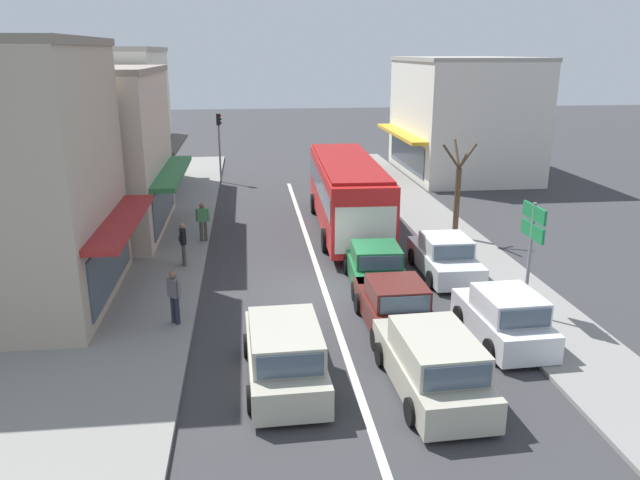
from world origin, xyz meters
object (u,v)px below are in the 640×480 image
object	(u,v)px
wagon_adjacent_lane_lead	(285,354)
pedestrian_browsing_midblock	(203,220)
sedan_queue_far_back	(375,268)
parked_hatchback_kerb_front	(504,318)
directional_road_sign	(532,232)
pedestrian_far_walker	(174,294)
pedestrian_with_handbag_near	(183,241)
wagon_adjacent_lane_trail	(433,364)
street_tree_right	(457,194)
sedan_behind_bus_mid	(396,308)
parked_sedan_kerb_second	(445,257)
traffic_light_downstreet	(219,136)
city_bus	(347,190)

from	to	relation	value
wagon_adjacent_lane_lead	pedestrian_browsing_midblock	world-z (taller)	pedestrian_browsing_midblock
sedan_queue_far_back	parked_hatchback_kerb_front	world-z (taller)	parked_hatchback_kerb_front
directional_road_sign	pedestrian_far_walker	distance (m)	10.63
sedan_queue_far_back	pedestrian_browsing_midblock	size ratio (longest dim) A/B	2.63
pedestrian_with_handbag_near	sedan_queue_far_back	bearing A→B (deg)	-20.93
wagon_adjacent_lane_lead	directional_road_sign	distance (m)	8.32
wagon_adjacent_lane_trail	pedestrian_far_walker	world-z (taller)	pedestrian_far_walker
sedan_queue_far_back	street_tree_right	world-z (taller)	street_tree_right
pedestrian_with_handbag_near	pedestrian_browsing_midblock	distance (m)	3.11
street_tree_right	sedan_behind_bus_mid	bearing A→B (deg)	-118.48
wagon_adjacent_lane_trail	street_tree_right	distance (m)	13.02
wagon_adjacent_lane_trail	parked_sedan_kerb_second	xyz separation A→B (m)	(2.78, 7.86, -0.08)
parked_hatchback_kerb_front	parked_sedan_kerb_second	size ratio (longest dim) A/B	0.89
pedestrian_with_handbag_near	traffic_light_downstreet	bearing A→B (deg)	87.15
sedan_queue_far_back	traffic_light_downstreet	world-z (taller)	traffic_light_downstreet
city_bus	pedestrian_with_handbag_near	world-z (taller)	city_bus
parked_hatchback_kerb_front	traffic_light_downstreet	distance (m)	24.98
parked_hatchback_kerb_front	pedestrian_browsing_midblock	size ratio (longest dim) A/B	2.31
wagon_adjacent_lane_trail	pedestrian_far_walker	xyz separation A→B (m)	(-6.43, 4.38, 0.32)
sedan_queue_far_back	city_bus	bearing A→B (deg)	89.19
wagon_adjacent_lane_lead	pedestrian_far_walker	bearing A→B (deg)	130.69
wagon_adjacent_lane_lead	street_tree_right	size ratio (longest dim) A/B	1.07
wagon_adjacent_lane_lead	directional_road_sign	size ratio (longest dim) A/B	1.26
traffic_light_downstreet	pedestrian_browsing_midblock	world-z (taller)	traffic_light_downstreet
sedan_behind_bus_mid	traffic_light_downstreet	xyz separation A→B (m)	(-5.81, 22.17, 2.19)
parked_hatchback_kerb_front	pedestrian_browsing_midblock	xyz separation A→B (m)	(-8.88, 10.33, 0.36)
traffic_light_downstreet	pedestrian_with_handbag_near	bearing A→B (deg)	-92.85
sedan_behind_bus_mid	pedestrian_with_handbag_near	size ratio (longest dim) A/B	2.59
pedestrian_with_handbag_near	city_bus	bearing A→B (deg)	32.72
city_bus	sedan_behind_bus_mid	size ratio (longest dim) A/B	2.59
street_tree_right	parked_hatchback_kerb_front	bearing A→B (deg)	-100.74
city_bus	pedestrian_browsing_midblock	bearing A→B (deg)	-168.15
sedan_behind_bus_mid	parked_sedan_kerb_second	bearing A→B (deg)	56.61
street_tree_right	pedestrian_far_walker	world-z (taller)	street_tree_right
wagon_adjacent_lane_trail	pedestrian_far_walker	bearing A→B (deg)	145.73
sedan_behind_bus_mid	pedestrian_browsing_midblock	bearing A→B (deg)	123.65
directional_road_sign	parked_sedan_kerb_second	bearing A→B (deg)	107.96
pedestrian_browsing_midblock	pedestrian_far_walker	world-z (taller)	same
parked_sedan_kerb_second	street_tree_right	bearing A→B (deg)	66.97
traffic_light_downstreet	pedestrian_far_walker	size ratio (longest dim) A/B	2.58
pedestrian_with_handbag_near	street_tree_right	bearing A→B (deg)	12.42
pedestrian_with_handbag_near	pedestrian_browsing_midblock	size ratio (longest dim) A/B	1.00
parked_sedan_kerb_second	pedestrian_far_walker	world-z (taller)	pedestrian_far_walker
sedan_queue_far_back	street_tree_right	bearing A→B (deg)	48.17
parked_sedan_kerb_second	pedestrian_far_walker	size ratio (longest dim) A/B	2.58
wagon_adjacent_lane_lead	sedan_queue_far_back	bearing A→B (deg)	60.30
sedan_queue_far_back	traffic_light_downstreet	size ratio (longest dim) A/B	1.02
wagon_adjacent_lane_lead	street_tree_right	world-z (taller)	street_tree_right
wagon_adjacent_lane_trail	sedan_queue_far_back	xyz separation A→B (m)	(0.07, 7.07, -0.08)
parked_sedan_kerb_second	directional_road_sign	world-z (taller)	directional_road_sign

